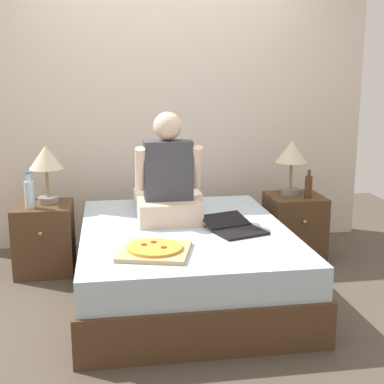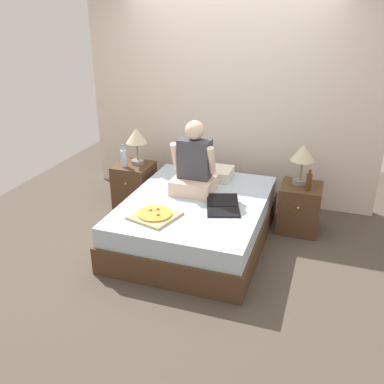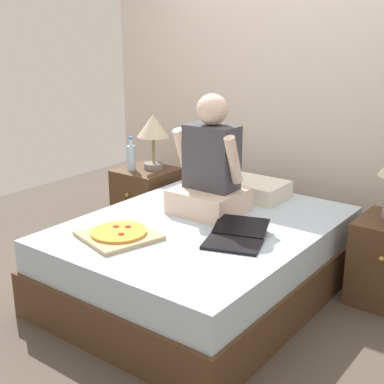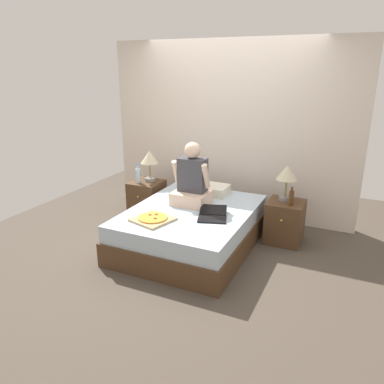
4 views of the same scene
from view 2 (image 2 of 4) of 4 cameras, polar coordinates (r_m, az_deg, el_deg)
The scene contains 13 objects.
ground_plane at distance 4.67m, azimuth 0.50°, elevation -6.39°, with size 5.67×5.67×0.00m, color #4C4238.
wall_back at distance 5.38m, azimuth 4.99°, elevation 11.97°, with size 3.67×0.12×2.50m, color beige.
bed at distance 4.56m, azimuth 0.51°, elevation -3.82°, with size 1.44×1.85×0.48m.
nightstand_left at distance 5.41m, azimuth -7.67°, elevation 0.98°, with size 0.44×0.47×0.54m.
lamp_on_left_nightstand at distance 5.23m, azimuth -7.39°, elevation 7.13°, with size 0.26×0.26×0.45m.
water_bottle at distance 5.24m, azimuth -9.12°, elevation 4.55°, with size 0.07×0.07×0.28m.
nightstand_right at distance 4.91m, azimuth 14.14°, elevation -2.05°, with size 0.44×0.47×0.54m.
lamp_on_right_nightstand at distance 4.74m, azimuth 14.56°, elevation 4.73°, with size 0.26×0.26×0.45m.
beer_bottle at distance 4.67m, azimuth 15.30°, elevation 1.33°, with size 0.06×0.06×0.23m.
pillow at distance 5.01m, azimuth 2.37°, elevation 2.63°, with size 0.52×0.34×0.12m, color silver.
person_seated at distance 4.54m, azimuth 0.29°, elevation 3.42°, with size 0.47×0.40×0.78m.
laptop at distance 4.24m, azimuth 4.17°, elevation -2.12°, with size 0.43×0.49×0.07m.
pizza_box at distance 4.11m, azimuth -4.98°, elevation -3.09°, with size 0.49×0.49×0.05m.
Camera 2 is at (1.27, -3.83, 2.37)m, focal length 40.00 mm.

